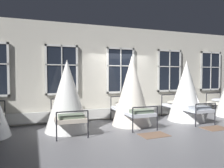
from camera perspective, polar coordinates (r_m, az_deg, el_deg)
The scene contains 8 objects.
ground at distance 7.31m, azimuth 6.08°, elevation -10.96°, with size 25.70×25.70×0.00m, color slate.
back_wall_with_windows at distance 8.34m, azimuth 2.02°, elevation 2.95°, with size 13.85×0.10×3.53m, color beige.
window_bank at distance 8.25m, azimuth 2.33°, elevation -2.20°, with size 10.01×0.10×2.67m.
cot_second at distance 6.61m, azimuth -11.85°, elevation -3.22°, with size 1.34×1.98×2.16m.
cot_third at distance 7.27m, azimuth 5.27°, elevation -1.96°, with size 1.34×1.98×2.34m.
cot_fourth at distance 8.43m, azimuth 19.14°, elevation -1.90°, with size 1.34×1.98×2.21m.
rug_third at distance 6.28m, azimuth 11.12°, elevation -13.20°, with size 0.80×0.56×0.01m, color brown.
rug_fourth at distance 7.64m, azimuth 25.76°, elevation -10.56°, with size 0.80×0.56×0.01m, color brown.
Camera 1 is at (-3.15, -6.37, 1.69)m, focal length 34.31 mm.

